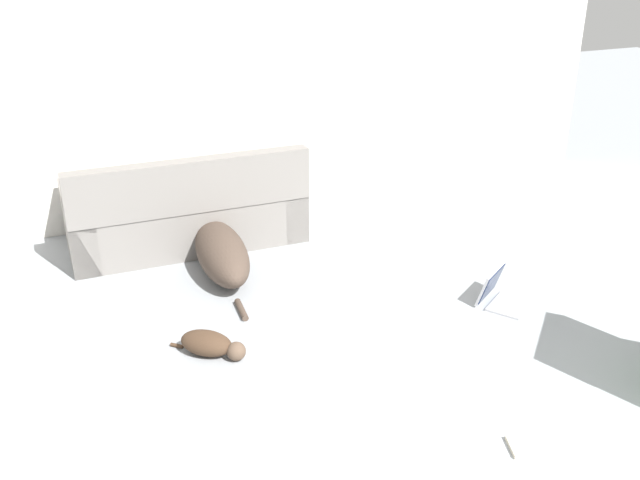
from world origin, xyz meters
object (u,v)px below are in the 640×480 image
(book_cream, at_px, (530,446))
(couch, at_px, (186,213))
(cat, at_px, (211,344))
(dog, at_px, (220,250))
(laptop_open, at_px, (499,292))

(book_cream, bearing_deg, couch, 108.02)
(cat, bearing_deg, dog, 113.60)
(couch, relative_size, dog, 1.28)
(couch, height_order, dog, couch)
(cat, height_order, book_cream, cat)
(dog, bearing_deg, couch, 15.13)
(couch, height_order, cat, couch)
(laptop_open, bearing_deg, couch, 99.82)
(cat, height_order, laptop_open, laptop_open)
(laptop_open, xyz_separation_m, book_cream, (-0.74, -1.33, -0.07))
(cat, xyz_separation_m, book_cream, (1.28, -1.45, -0.06))
(couch, relative_size, cat, 4.35)
(couch, bearing_deg, laptop_open, 134.07)
(book_cream, bearing_deg, laptop_open, 60.74)
(cat, bearing_deg, couch, 123.51)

